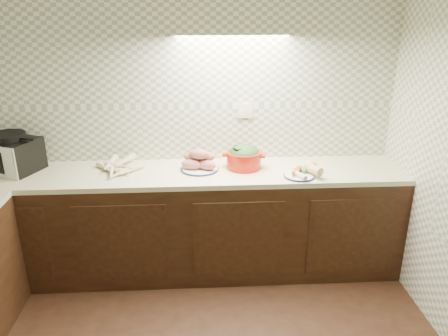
{
  "coord_description": "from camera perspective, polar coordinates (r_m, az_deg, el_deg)",
  "views": [
    {
      "loc": [
        0.16,
        -1.76,
        2.18
      ],
      "look_at": [
        0.34,
        1.25,
        1.02
      ],
      "focal_mm": 35.0,
      "sensor_mm": 36.0,
      "label": 1
    }
  ],
  "objects": [
    {
      "name": "room",
      "position": [
        1.85,
        -8.25,
        3.53
      ],
      "size": [
        3.6,
        3.6,
        2.6
      ],
      "color": "black",
      "rests_on": "ground"
    },
    {
      "name": "counter",
      "position": [
        3.11,
        -19.1,
        -14.1
      ],
      "size": [
        3.6,
        3.6,
        0.9
      ],
      "color": "black",
      "rests_on": "ground"
    },
    {
      "name": "toaster_oven",
      "position": [
        3.87,
        -26.24,
        1.72
      ],
      "size": [
        0.53,
        0.48,
        0.31
      ],
      "rotation": [
        0.0,
        0.0,
        -0.4
      ],
      "color": "black",
      "rests_on": "counter"
    },
    {
      "name": "parsnip_pile",
      "position": [
        3.57,
        -12.51,
        0.08
      ],
      "size": [
        0.47,
        0.44,
        0.08
      ],
      "color": "beige",
      "rests_on": "counter"
    },
    {
      "name": "sweet_potato_plate",
      "position": [
        3.52,
        -3.23,
        0.79
      ],
      "size": [
        0.31,
        0.31,
        0.18
      ],
      "rotation": [
        0.0,
        0.0,
        -0.04
      ],
      "color": "#141C41",
      "rests_on": "counter"
    },
    {
      "name": "onion_bowl",
      "position": [
        3.63,
        -2.8,
        1.07
      ],
      "size": [
        0.15,
        0.15,
        0.11
      ],
      "color": "black",
      "rests_on": "counter"
    },
    {
      "name": "dutch_oven",
      "position": [
        3.54,
        2.61,
        1.48
      ],
      "size": [
        0.35,
        0.33,
        0.2
      ],
      "rotation": [
        0.0,
        0.0,
        -0.18
      ],
      "color": "#B11D0B",
      "rests_on": "counter"
    },
    {
      "name": "veg_plate",
      "position": [
        3.46,
        10.43,
        -0.33
      ],
      "size": [
        0.3,
        0.3,
        0.11
      ],
      "rotation": [
        0.0,
        0.0,
        0.35
      ],
      "color": "#141C41",
      "rests_on": "counter"
    }
  ]
}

